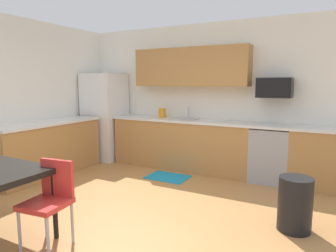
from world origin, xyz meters
TOP-DOWN VIEW (x-y plane):
  - ground_plane at (0.00, 0.00)m, footprint 12.00×12.00m
  - wall_back at (0.00, 2.65)m, footprint 5.80×0.10m
  - cabinet_run_back at (-0.42, 2.30)m, footprint 2.66×0.60m
  - cabinet_run_back_right at (1.96, 2.30)m, footprint 0.89×0.60m
  - cabinet_run_left at (-2.30, 0.80)m, footprint 0.60×2.00m
  - countertop_back at (0.00, 2.30)m, footprint 4.80×0.64m
  - countertop_left at (-2.30, 0.80)m, footprint 0.64×2.00m
  - upper_cabinets_back at (-0.30, 2.43)m, footprint 2.20×0.34m
  - refrigerator at (-2.18, 2.22)m, footprint 0.76×0.70m
  - oven_range at (1.21, 2.30)m, footprint 0.60×0.60m
  - microwave at (1.21, 2.40)m, footprint 0.54×0.36m
  - sink_basin at (-0.35, 2.30)m, footprint 0.48×0.40m
  - sink_faucet at (-0.35, 2.48)m, footprint 0.02×0.02m
  - chair_near_table at (-0.35, -0.81)m, footprint 0.45×0.45m
  - trash_bin at (1.76, 0.66)m, footprint 0.36×0.36m
  - floor_mat at (-0.36, 1.65)m, footprint 0.70×0.50m
  - kettle at (-0.86, 2.35)m, footprint 0.14×0.14m

SIDE VIEW (x-z plane):
  - ground_plane at x=0.00m, z-range 0.00..0.00m
  - floor_mat at x=-0.36m, z-range 0.00..0.01m
  - trash_bin at x=1.76m, z-range 0.00..0.60m
  - cabinet_run_back at x=-0.42m, z-range 0.00..0.90m
  - cabinet_run_back_right at x=1.96m, z-range 0.00..0.90m
  - cabinet_run_left at x=-2.30m, z-range 0.00..0.90m
  - oven_range at x=1.21m, z-range 0.00..0.91m
  - chair_near_table at x=-0.35m, z-range 0.08..0.93m
  - sink_basin at x=-0.35m, z-range 0.81..0.95m
  - refrigerator at x=-2.18m, z-range 0.00..1.80m
  - countertop_back at x=0.00m, z-range 0.90..0.94m
  - countertop_left at x=-2.30m, z-range 0.90..0.94m
  - kettle at x=-0.86m, z-range 0.92..1.12m
  - sink_faucet at x=-0.35m, z-range 0.92..1.16m
  - wall_back at x=0.00m, z-range 0.00..2.70m
  - microwave at x=1.21m, z-range 1.37..1.69m
  - upper_cabinets_back at x=-0.30m, z-range 1.55..2.25m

